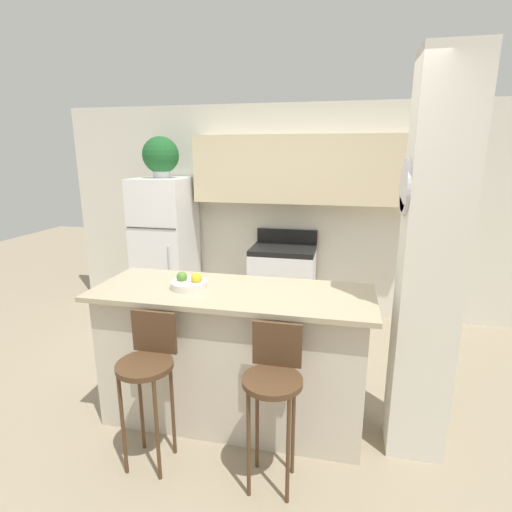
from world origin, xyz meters
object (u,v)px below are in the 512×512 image
refrigerator (166,247)px  fruit_bowl (189,283)px  bar_stool_left (148,367)px  bar_stool_right (273,383)px  stove_range (283,283)px  potted_plant_on_fridge (161,156)px

refrigerator → fruit_bowl: size_ratio=6.55×
bar_stool_left → bar_stool_right: (0.80, 0.00, 0.00)m
stove_range → bar_stool_right: size_ratio=1.06×
bar_stool_left → stove_range: bearing=79.2°
bar_stool_right → potted_plant_on_fridge: potted_plant_on_fridge is taller
potted_plant_on_fridge → fruit_bowl: 2.35m
refrigerator → bar_stool_left: 2.61m
bar_stool_right → potted_plant_on_fridge: bearing=126.5°
bar_stool_right → potted_plant_on_fridge: (-1.79, 2.42, 1.27)m
stove_range → bar_stool_right: 2.52m
refrigerator → potted_plant_on_fridge: size_ratio=3.56×
refrigerator → potted_plant_on_fridge: bearing=114.1°
stove_range → bar_stool_right: bearing=-82.6°
stove_range → bar_stool_left: size_ratio=1.06×
potted_plant_on_fridge → fruit_bowl: bearing=-60.5°
refrigerator → bar_stool_right: size_ratio=1.69×
refrigerator → stove_range: (1.46, 0.07, -0.39)m
stove_range → fruit_bowl: bearing=-101.3°
bar_stool_right → fruit_bowl: 0.97m
bar_stool_right → fruit_bowl: size_ratio=3.89×
bar_stool_right → fruit_bowl: fruit_bowl is taller
refrigerator → stove_range: bearing=2.7°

